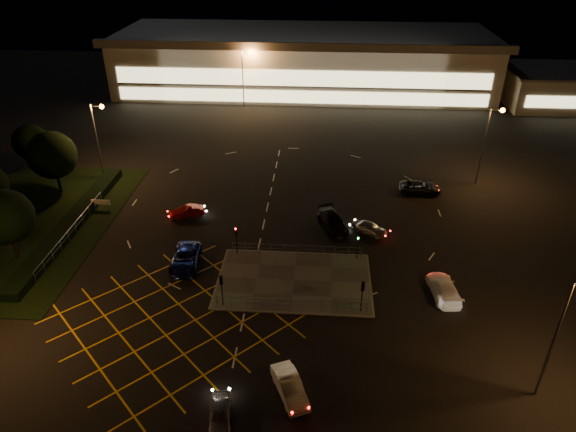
# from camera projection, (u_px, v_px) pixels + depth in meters

# --- Properties ---
(ground) EXTENTS (180.00, 180.00, 0.00)m
(ground) POSITION_uv_depth(u_px,v_px,m) (275.00, 267.00, 49.97)
(ground) COLOR black
(ground) RESTS_ON ground
(pedestrian_island) EXTENTS (14.00, 9.00, 0.12)m
(pedestrian_island) POSITION_uv_depth(u_px,v_px,m) (294.00, 280.00, 48.10)
(pedestrian_island) COLOR #4C4944
(pedestrian_island) RESTS_ON ground
(grass_verge) EXTENTS (18.00, 30.00, 0.08)m
(grass_verge) POSITION_uv_depth(u_px,v_px,m) (29.00, 225.00, 56.84)
(grass_verge) COLOR black
(grass_verge) RESTS_ON ground
(hedge) EXTENTS (2.00, 26.00, 1.00)m
(hedge) POSITION_uv_depth(u_px,v_px,m) (72.00, 223.00, 56.30)
(hedge) COLOR black
(hedge) RESTS_ON ground
(supermarket) EXTENTS (72.00, 26.50, 10.50)m
(supermarket) POSITION_uv_depth(u_px,v_px,m) (304.00, 60.00, 100.71)
(supermarket) COLOR beige
(supermarket) RESTS_ON ground
(retail_unit_a) EXTENTS (18.80, 14.80, 6.35)m
(retail_unit_a) POSITION_uv_depth(u_px,v_px,m) (557.00, 87.00, 92.08)
(retail_unit_a) COLOR beige
(retail_unit_a) RESTS_ON ground
(streetlight_se) EXTENTS (1.78, 0.56, 10.03)m
(streetlight_se) POSITION_uv_depth(u_px,v_px,m) (566.00, 325.00, 33.36)
(streetlight_se) COLOR slate
(streetlight_se) RESTS_ON ground
(streetlight_nw) EXTENTS (1.78, 0.56, 10.03)m
(streetlight_nw) POSITION_uv_depth(u_px,v_px,m) (99.00, 131.00, 63.63)
(streetlight_nw) COLOR slate
(streetlight_nw) RESTS_ON ground
(streetlight_ne) EXTENTS (1.78, 0.56, 10.03)m
(streetlight_ne) POSITION_uv_depth(u_px,v_px,m) (489.00, 135.00, 62.42)
(streetlight_ne) COLOR slate
(streetlight_ne) RESTS_ON ground
(streetlight_far_left) EXTENTS (1.78, 0.56, 10.03)m
(streetlight_far_left) POSITION_uv_depth(u_px,v_px,m) (245.00, 71.00, 88.63)
(streetlight_far_left) COLOR slate
(streetlight_far_left) RESTS_ON ground
(streetlight_far_right) EXTENTS (1.78, 0.56, 10.03)m
(streetlight_far_right) POSITION_uv_depth(u_px,v_px,m) (478.00, 72.00, 87.92)
(streetlight_far_right) COLOR slate
(streetlight_far_right) RESTS_ON ground
(signal_sw) EXTENTS (0.28, 0.30, 3.15)m
(signal_sw) POSITION_uv_depth(u_px,v_px,m) (221.00, 284.00, 43.86)
(signal_sw) COLOR black
(signal_sw) RESTS_ON pedestrian_island
(signal_se) EXTENTS (0.28, 0.30, 3.15)m
(signal_se) POSITION_uv_depth(u_px,v_px,m) (362.00, 290.00, 43.13)
(signal_se) COLOR black
(signal_se) RESTS_ON pedestrian_island
(signal_nw) EXTENTS (0.28, 0.30, 3.15)m
(signal_nw) POSITION_uv_depth(u_px,v_px,m) (236.00, 235.00, 50.75)
(signal_nw) COLOR black
(signal_nw) RESTS_ON pedestrian_island
(signal_ne) EXTENTS (0.28, 0.30, 3.15)m
(signal_ne) POSITION_uv_depth(u_px,v_px,m) (358.00, 239.00, 50.01)
(signal_ne) COLOR black
(signal_ne) RESTS_ON pedestrian_island
(tree_c) EXTENTS (5.76, 5.76, 7.84)m
(tree_c) POSITION_uv_depth(u_px,v_px,m) (52.00, 155.00, 61.26)
(tree_c) COLOR black
(tree_c) RESTS_ON ground
(tree_d) EXTENTS (4.68, 4.68, 6.37)m
(tree_d) POSITION_uv_depth(u_px,v_px,m) (31.00, 142.00, 67.27)
(tree_d) COLOR black
(tree_d) RESTS_ON ground
(tree_e) EXTENTS (5.40, 5.40, 7.35)m
(tree_e) POSITION_uv_depth(u_px,v_px,m) (5.00, 217.00, 49.23)
(tree_e) COLOR black
(tree_e) RESTS_ON ground
(car_near_silver) EXTENTS (2.01, 3.87, 1.26)m
(car_near_silver) POSITION_uv_depth(u_px,v_px,m) (220.00, 414.00, 34.44)
(car_near_silver) COLOR silver
(car_near_silver) RESTS_ON ground
(car_queue_white) EXTENTS (3.20, 4.66, 1.46)m
(car_queue_white) POSITION_uv_depth(u_px,v_px,m) (290.00, 387.00, 36.35)
(car_queue_white) COLOR white
(car_queue_white) RESTS_ON ground
(car_left_blue) EXTENTS (3.03, 5.81, 1.56)m
(car_left_blue) POSITION_uv_depth(u_px,v_px,m) (185.00, 258.00, 49.95)
(car_left_blue) COLOR navy
(car_left_blue) RESTS_ON ground
(car_far_dkgrey) EXTENTS (3.93, 5.89, 1.58)m
(car_far_dkgrey) POSITION_uv_depth(u_px,v_px,m) (333.00, 221.00, 56.06)
(car_far_dkgrey) COLOR black
(car_far_dkgrey) RESTS_ON ground
(car_right_silver) EXTENTS (4.05, 3.23, 1.29)m
(car_right_silver) POSITION_uv_depth(u_px,v_px,m) (370.00, 228.00, 55.11)
(car_right_silver) COLOR silver
(car_right_silver) RESTS_ON ground
(car_circ_red) EXTENTS (4.01, 2.66, 1.25)m
(car_circ_red) POSITION_uv_depth(u_px,v_px,m) (187.00, 212.00, 58.24)
(car_circ_red) COLOR maroon
(car_circ_red) RESTS_ON ground
(car_east_grey) EXTENTS (5.20, 2.54, 1.42)m
(car_east_grey) POSITION_uv_depth(u_px,v_px,m) (420.00, 187.00, 63.27)
(car_east_grey) COLOR black
(car_east_grey) RESTS_ON ground
(car_approach_white) EXTENTS (2.70, 5.50, 1.54)m
(car_approach_white) POSITION_uv_depth(u_px,v_px,m) (444.00, 288.00, 45.94)
(car_approach_white) COLOR white
(car_approach_white) RESTS_ON ground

